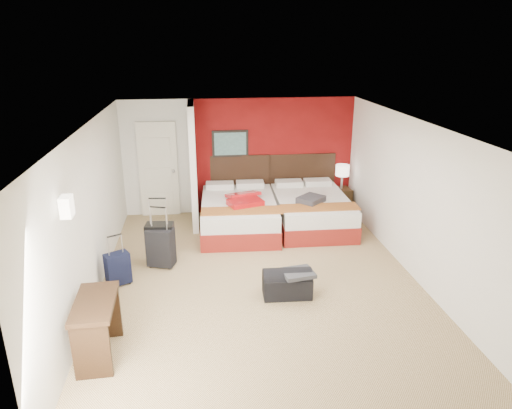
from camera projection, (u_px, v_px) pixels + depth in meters
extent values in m
plane|color=tan|center=(259.00, 279.00, 7.51)|extent=(6.50, 6.50, 0.00)
cube|color=silver|center=(239.00, 156.00, 10.13)|extent=(5.00, 0.04, 2.50)
cube|color=silver|center=(90.00, 214.00, 6.80)|extent=(0.04, 6.50, 2.50)
cube|color=black|center=(230.00, 144.00, 9.95)|extent=(0.78, 0.03, 0.58)
cube|color=white|center=(67.00, 207.00, 5.19)|extent=(0.12, 0.20, 0.24)
cube|color=maroon|center=(274.00, 156.00, 10.20)|extent=(3.50, 0.04, 2.50)
cube|color=silver|center=(193.00, 165.00, 9.41)|extent=(0.12, 1.20, 2.50)
cube|color=silver|center=(158.00, 170.00, 9.95)|extent=(0.82, 0.06, 2.05)
cube|color=silver|center=(239.00, 215.00, 9.37)|extent=(1.59, 2.19, 0.64)
cube|color=white|center=(312.00, 212.00, 9.57)|extent=(1.51, 2.12, 0.62)
cube|color=#AE0E13|center=(244.00, 199.00, 9.16)|extent=(0.87, 1.03, 0.11)
cube|color=#3C3B40|center=(311.00, 200.00, 9.15)|extent=(0.63, 0.63, 0.12)
cube|color=#312110|center=(341.00, 200.00, 10.34)|extent=(0.42, 0.42, 0.56)
cylinder|color=silver|center=(342.00, 177.00, 10.15)|extent=(0.38, 0.38, 0.53)
cube|color=black|center=(161.00, 244.00, 7.95)|extent=(0.49, 0.34, 0.69)
cube|color=black|center=(161.00, 249.00, 7.85)|extent=(0.50, 0.39, 0.65)
cube|color=black|center=(118.00, 270.00, 7.28)|extent=(0.42, 0.37, 0.50)
cube|color=black|center=(287.00, 285.00, 6.98)|extent=(0.74, 0.42, 0.37)
cube|color=#38383D|center=(298.00, 273.00, 6.88)|extent=(0.51, 0.45, 0.06)
cube|color=black|center=(98.00, 329.00, 5.57)|extent=(0.49, 0.94, 0.77)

